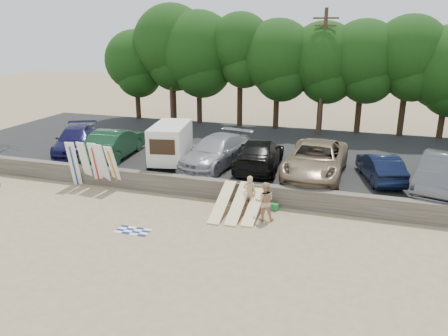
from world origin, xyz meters
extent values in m
plane|color=tan|center=(0.00, 0.00, 0.00)|extent=(120.00, 120.00, 0.00)
cube|color=#6B6356|center=(0.00, 3.00, 0.50)|extent=(44.00, 0.50, 1.00)
cube|color=#282828|center=(0.00, 10.50, 0.35)|extent=(44.00, 14.50, 0.70)
cylinder|color=#382616|center=(-13.83, 17.35, 2.39)|extent=(0.44, 0.44, 3.39)
sphere|color=#224B15|center=(-13.83, 17.35, 5.71)|extent=(5.15, 5.15, 5.15)
cylinder|color=#382616|center=(-10.51, 17.60, 2.89)|extent=(0.44, 0.44, 4.37)
sphere|color=#224B15|center=(-10.51, 17.60, 7.16)|extent=(6.35, 6.35, 6.35)
cylinder|color=#382616|center=(-8.08, 17.37, 2.70)|extent=(0.44, 0.44, 4.00)
sphere|color=#224B15|center=(-8.08, 17.37, 6.60)|extent=(6.36, 6.36, 6.36)
cylinder|color=#382616|center=(-4.52, 17.23, 2.87)|extent=(0.44, 0.44, 4.35)
sphere|color=#224B15|center=(-4.52, 17.23, 7.12)|extent=(4.94, 4.94, 4.94)
cylinder|color=#382616|center=(-1.52, 17.22, 2.59)|extent=(0.44, 0.44, 3.78)
sphere|color=#224B15|center=(-1.52, 17.22, 6.28)|extent=(5.64, 5.64, 5.64)
cylinder|color=#382616|center=(1.87, 17.60, 2.54)|extent=(0.44, 0.44, 3.69)
sphere|color=#224B15|center=(1.87, 17.60, 6.15)|extent=(5.53, 5.53, 5.53)
cylinder|color=#382616|center=(4.73, 17.60, 2.60)|extent=(0.44, 0.44, 3.80)
sphere|color=#224B15|center=(4.73, 17.60, 6.31)|extent=(5.46, 5.46, 5.46)
cylinder|color=#382616|center=(7.81, 17.60, 2.71)|extent=(0.44, 0.44, 4.03)
sphere|color=#224B15|center=(7.81, 17.60, 6.65)|extent=(5.35, 5.35, 5.35)
cylinder|color=#382616|center=(10.53, 17.60, 2.38)|extent=(0.44, 0.44, 3.37)
cylinder|color=#473321|center=(-10.00, 16.00, 5.20)|extent=(0.26, 0.26, 9.00)
cube|color=#473321|center=(-10.00, 16.00, 9.00)|extent=(1.80, 0.12, 0.12)
cube|color=#473321|center=(-10.00, 16.00, 8.50)|extent=(1.50, 0.10, 0.10)
cylinder|color=#473321|center=(2.00, 16.00, 5.20)|extent=(0.26, 0.26, 9.00)
cube|color=#473321|center=(2.00, 16.00, 9.00)|extent=(1.80, 0.12, 0.12)
cube|color=#473321|center=(2.00, 16.00, 8.50)|extent=(1.50, 0.10, 0.10)
cube|color=silver|center=(-5.41, 5.63, 2.05)|extent=(2.51, 4.00, 2.04)
cube|color=black|center=(-5.06, 3.79, 2.23)|extent=(1.38, 0.29, 0.84)
cylinder|color=black|center=(-6.14, 4.27, 1.01)|extent=(0.30, 0.64, 0.61)
cylinder|color=black|center=(-4.22, 4.63, 1.01)|extent=(0.30, 0.64, 0.61)
cylinder|color=black|center=(-6.59, 6.64, 1.01)|extent=(0.30, 0.64, 0.61)
cylinder|color=black|center=(-4.67, 7.00, 1.01)|extent=(0.30, 0.64, 0.61)
imported|color=#13113E|center=(-12.26, 6.16, 1.50)|extent=(4.32, 5.92, 1.59)
imported|color=#153C22|center=(-9.31, 5.96, 1.59)|extent=(2.44, 5.60, 1.79)
imported|color=#A1A2A7|center=(-2.82, 6.18, 1.55)|extent=(3.46, 6.22, 1.70)
imported|color=black|center=(-0.31, 6.41, 1.54)|extent=(2.79, 5.96, 1.68)
imported|color=#8B7458|center=(2.85, 6.15, 1.60)|extent=(3.22, 6.57, 1.80)
imported|color=black|center=(6.18, 6.37, 1.42)|extent=(2.60, 4.59, 1.43)
imported|color=#48494D|center=(8.95, 5.71, 1.58)|extent=(3.20, 5.66, 1.76)
cube|color=white|center=(-9.74, 2.40, 1.28)|extent=(0.60, 0.69, 2.55)
cube|color=white|center=(-9.14, 2.62, 1.27)|extent=(0.55, 0.69, 2.54)
cube|color=white|center=(-8.47, 2.59, 1.28)|extent=(0.53, 0.65, 2.55)
cube|color=white|center=(-8.00, 2.57, 1.26)|extent=(0.59, 0.80, 2.52)
cube|color=white|center=(-7.37, 2.55, 1.25)|extent=(0.59, 0.90, 2.49)
cube|color=#FAE69D|center=(-0.85, 1.30, 0.57)|extent=(0.56, 2.83, 1.14)
cube|color=#FAE69D|center=(-0.08, 1.36, 0.58)|extent=(0.56, 2.82, 1.15)
cube|color=#FAE69D|center=(0.64, 1.53, 0.50)|extent=(0.56, 2.88, 0.99)
imported|color=tan|center=(0.25, 2.10, 0.85)|extent=(0.63, 0.42, 1.71)
imported|color=tan|center=(1.19, 1.12, 0.91)|extent=(1.02, 0.88, 1.82)
cube|color=#24853C|center=(1.40, 2.40, 0.16)|extent=(0.46, 0.41, 0.32)
cube|color=#BF4716|center=(0.72, 2.40, 0.11)|extent=(0.35, 0.31, 0.22)
plane|color=white|center=(-3.93, -1.71, 0.01)|extent=(1.50, 1.50, 0.00)
camera|label=1|loc=(4.99, -16.76, 8.30)|focal=35.00mm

